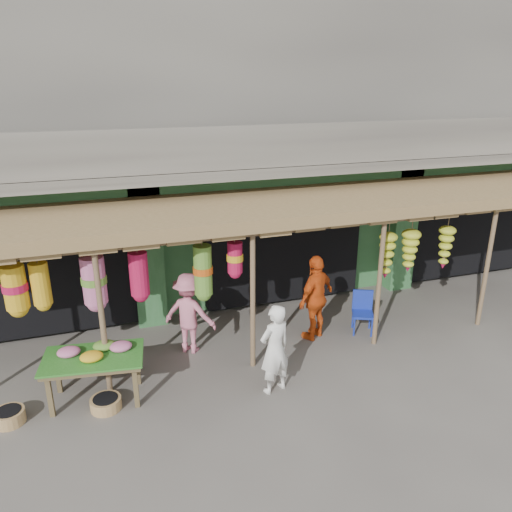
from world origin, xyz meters
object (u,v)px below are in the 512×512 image
object	(u,v)px
flower_table	(94,358)
person_front	(275,349)
blue_chair	(363,309)
person_vendor	(316,297)
person_shopper	(189,313)

from	to	relation	value
flower_table	person_front	size ratio (longest dim) A/B	1.06
blue_chair	person_vendor	xyz separation A→B (m)	(-1.03, 0.06, 0.39)
blue_chair	person_front	size ratio (longest dim) A/B	0.55
flower_table	person_front	xyz separation A→B (m)	(2.78, -0.71, 0.03)
flower_table	blue_chair	size ratio (longest dim) A/B	1.93
person_vendor	blue_chair	bearing A→B (deg)	146.24
person_vendor	person_shopper	distance (m)	2.47
flower_table	person_vendor	xyz separation A→B (m)	(4.18, 0.73, 0.12)
person_front	blue_chair	bearing A→B (deg)	-167.70
blue_chair	person_front	bearing A→B (deg)	-126.52
person_shopper	person_front	bearing A→B (deg)	156.73
flower_table	person_vendor	distance (m)	4.25
flower_table	person_vendor	bearing A→B (deg)	17.74
blue_chair	person_vendor	distance (m)	1.10
person_front	person_vendor	world-z (taller)	person_vendor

